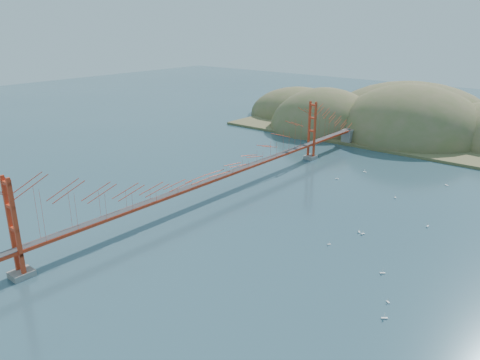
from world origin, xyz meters
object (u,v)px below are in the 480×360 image
Objects in this scene: bridge at (209,157)px; sailboat_2 at (388,301)px; sailboat_0 at (363,233)px; sailboat_1 at (359,232)px.

bridge is 35.00m from sailboat_2.
bridge is at bearing -170.72° from sailboat_0.
bridge is 24.79m from sailboat_1.
sailboat_0 reaches higher than sailboat_2.
sailboat_0 is at bearing 9.28° from bridge.
sailboat_1 reaches higher than sailboat_2.
bridge is at bearing -169.98° from sailboat_1.
bridge reaches higher than sailboat_0.
bridge is 139.36× the size of sailboat_0.
sailboat_1 is (-0.62, 0.21, -0.01)m from sailboat_0.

